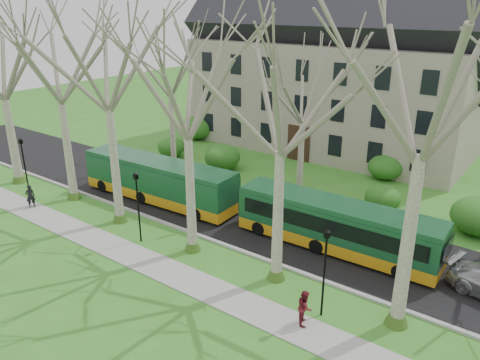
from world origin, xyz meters
name	(u,v)px	position (x,y,z in m)	size (l,w,h in m)	color
ground	(231,265)	(0.00, 0.00, 0.00)	(120.00, 120.00, 0.00)	#387722
sidewalk	(201,286)	(0.00, -2.50, 0.03)	(70.00, 2.00, 0.06)	gray
road	(283,228)	(0.00, 5.50, 0.03)	(80.00, 8.00, 0.06)	black
curb	(246,253)	(0.00, 1.50, 0.07)	(80.00, 0.25, 0.14)	#A5A39E
building	(333,63)	(-6.00, 24.00, 8.07)	(26.50, 12.20, 16.00)	gray
tree_row_verge	(233,141)	(0.00, 0.30, 7.00)	(49.00, 7.00, 14.00)	gray
tree_row_far	(311,117)	(-1.33, 11.00, 6.00)	(33.00, 7.00, 12.00)	gray
lamp_row	(218,230)	(0.00, -1.00, 2.57)	(36.22, 0.22, 4.30)	black
hedges	(289,164)	(-4.67, 14.00, 1.00)	(30.60, 8.60, 2.00)	#28631C
bus_lead	(159,180)	(-9.47, 4.03, 1.60)	(12.32, 2.57, 3.08)	#154A28
bus_follow	(336,225)	(3.78, 4.99, 1.54)	(11.81, 2.46, 2.95)	#154A28
pedestrian_a	(30,196)	(-15.79, -2.14, 0.88)	(0.60, 0.39, 1.64)	black
pedestrian_b	(305,307)	(5.67, -2.03, 0.89)	(0.81, 0.63, 1.66)	maroon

